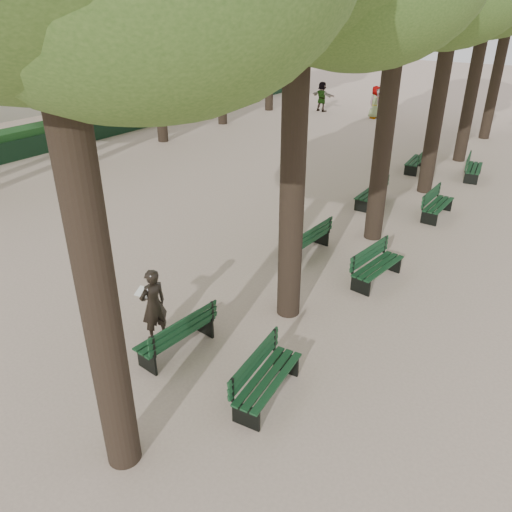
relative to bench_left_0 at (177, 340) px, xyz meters
The scene contains 15 objects.
ground 0.66m from the bench_left_0, 127.54° to the right, with size 120.00×120.00×0.00m, color #C7AB96.
bench_left_0 is the anchor object (origin of this frame).
bench_left_1 5.41m from the bench_left_0, 90.00° to the left, with size 0.67×1.83×0.92m.
bench_left_2 10.04m from the bench_left_0, 90.00° to the left, with size 0.59×1.81×0.92m.
bench_left_3 14.86m from the bench_left_0, 90.00° to the left, with size 0.70×1.84×0.92m.
bench_right_0 2.27m from the bench_left_0, ahead, with size 0.75×1.85×0.92m.
bench_right_1 5.51m from the bench_left_0, 65.70° to the left, with size 0.80×1.86×0.92m.
bench_right_2 10.47m from the bench_left_0, 77.50° to the left, with size 0.61×1.81×0.92m.
bench_right_3 15.31m from the bench_left_0, 81.48° to the left, with size 0.81×1.86×0.92m.
man_with_map 0.88m from the bench_left_0, behind, with size 0.67×0.72×1.65m.
pedestrian_e 25.88m from the bench_left_0, 111.13° to the left, with size 1.72×0.37×1.86m, color #262628.
pedestrian_d 24.67m from the bench_left_0, 103.20° to the left, with size 0.93×0.38×1.91m, color #262628.
fence 18.63m from the bench_left_0, 145.60° to the left, with size 0.08×42.00×0.90m, color black.
hedge 19.21m from the bench_left_0, 146.78° to the left, with size 1.20×42.00×1.20m, color #153E18.
building_far 44.67m from the bench_left_0, 138.50° to the left, with size 12.00×16.00×7.00m, color #B7B2A3.
Camera 1 is at (6.35, -5.44, 6.42)m, focal length 35.00 mm.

